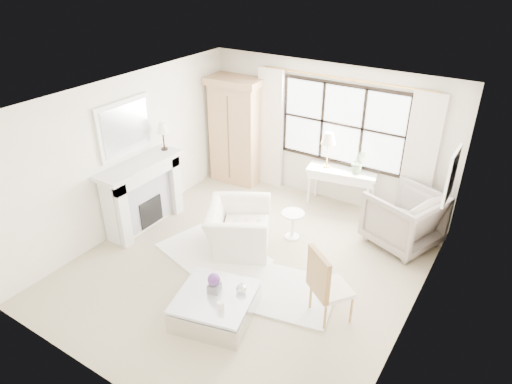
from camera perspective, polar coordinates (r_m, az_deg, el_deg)
floor at (r=7.44m, az=-0.93°, el=-9.09°), size 5.50×5.50×0.00m
ceiling at (r=6.17m, az=-1.13°, el=11.19°), size 5.50×5.50×0.00m
wall_back at (r=8.91m, az=8.85°, el=7.20°), size 5.00×0.00×5.00m
wall_front at (r=5.05m, az=-18.93°, el=-12.51°), size 5.00×0.00×5.00m
wall_left at (r=8.22m, az=-15.77°, el=4.56°), size 0.00×5.50×5.50m
wall_right at (r=5.90m, az=19.81°, el=-6.13°), size 0.00×5.50×5.50m
window_pane at (r=8.70m, az=10.72°, el=8.27°), size 2.40×0.02×1.50m
window_frame at (r=8.69m, az=10.70°, el=8.25°), size 2.50×0.04×1.50m
curtain_rod at (r=8.39m, az=11.10°, el=13.73°), size 3.30×0.04×0.04m
curtain_left at (r=9.38m, az=1.82°, el=7.87°), size 0.55×0.10×2.47m
curtain_right at (r=8.37m, az=19.75°, el=3.52°), size 0.55×0.10×2.47m
fireplace at (r=8.36m, az=-14.09°, el=-0.15°), size 0.58×1.66×1.26m
mirror_frame at (r=8.02m, az=-16.08°, el=7.72°), size 0.05×1.15×0.95m
mirror_glass at (r=8.00m, az=-15.94°, el=7.68°), size 0.02×1.00×0.80m
art_frame at (r=7.29m, az=23.26°, el=1.87°), size 0.04×0.62×0.82m
art_canvas at (r=7.29m, az=23.10°, el=1.90°), size 0.01×0.52×0.72m
mantel_lamp at (r=8.35m, az=-11.62°, el=7.71°), size 0.22×0.22×0.51m
armoire at (r=9.61m, az=-2.43°, el=7.77°), size 1.18×0.79×2.24m
console_table at (r=8.93m, az=10.50°, el=0.40°), size 1.36×0.67×0.80m
console_lamp at (r=8.63m, az=9.05°, el=6.51°), size 0.28×0.28×0.69m
orchid_plant at (r=8.58m, az=12.71°, el=3.69°), size 0.31×0.27×0.48m
side_table at (r=7.92m, az=4.59°, el=-3.68°), size 0.40×0.40×0.51m
rug_left at (r=7.70m, az=-5.41°, el=-7.59°), size 1.97×1.61×0.03m
rug_right at (r=6.93m, az=3.22°, el=-12.30°), size 1.74×1.45×0.03m
club_armchair at (r=7.65m, az=-2.22°, el=-4.45°), size 1.44×1.50×0.75m
wingback_chair at (r=8.07m, az=17.95°, el=-3.16°), size 1.38×1.36×0.98m
french_chair at (r=6.44m, az=9.17°, el=-12.99°), size 0.67×0.68×1.08m
coffee_table at (r=6.45m, az=-5.08°, el=-14.06°), size 1.21×1.21×0.38m
planter_box at (r=6.35m, az=-5.23°, el=-11.84°), size 0.20×0.20×0.12m
planter_flowers at (r=6.25m, az=-5.29°, el=-10.82°), size 0.17×0.17×0.17m
pillar_candle at (r=6.08m, az=-4.45°, el=-13.95°), size 0.10×0.10×0.12m
coffee_vase at (r=6.30m, az=-1.83°, el=-11.83°), size 0.19×0.19×0.16m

